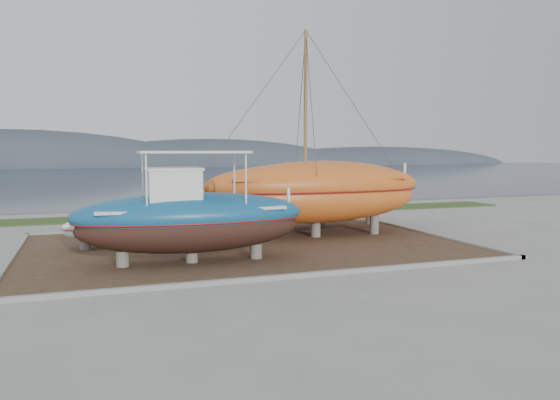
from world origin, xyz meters
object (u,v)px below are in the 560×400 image
object	(u,v)px
blue_caique	(191,207)
orange_bare_hull	(322,195)
orange_sailboat	(316,136)
white_dinghy	(116,231)

from	to	relation	value
blue_caique	orange_bare_hull	xyz separation A→B (m)	(8.09, 6.63, -0.31)
orange_sailboat	orange_bare_hull	bearing A→B (deg)	62.30
blue_caique	orange_sailboat	world-z (taller)	orange_sailboat
orange_sailboat	orange_bare_hull	xyz separation A→B (m)	(1.55, 2.81, -3.02)
orange_sailboat	orange_bare_hull	distance (m)	4.41
orange_sailboat	orange_bare_hull	size ratio (longest dim) A/B	1.02
white_dinghy	blue_caique	bearing A→B (deg)	-68.30
white_dinghy	orange_sailboat	bearing A→B (deg)	-10.67
white_dinghy	orange_sailboat	xyz separation A→B (m)	(8.95, -0.46, 4.07)
blue_caique	orange_sailboat	size ratio (longest dim) A/B	0.79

